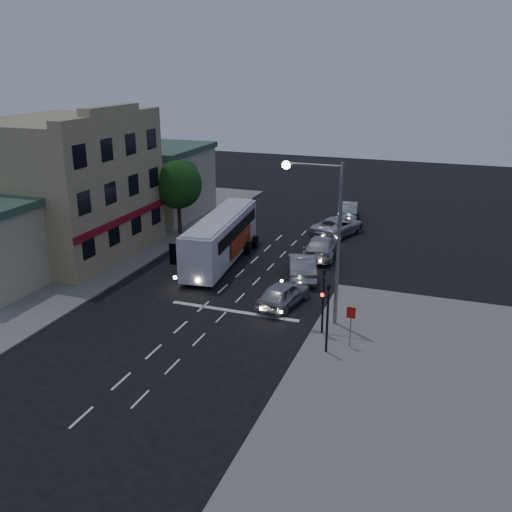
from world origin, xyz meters
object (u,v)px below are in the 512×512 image
at_px(tour_bus, 221,237).
at_px(car_sedan_b, 321,247).
at_px(regulatory_sign, 351,320).
at_px(street_tree, 178,182).
at_px(streetlight, 327,225).
at_px(car_suv, 283,294).
at_px(traffic_signal_side, 328,310).
at_px(car_sedan_a, 302,266).
at_px(car_sedan_c, 338,226).
at_px(car_extra, 348,210).
at_px(traffic_signal_main, 323,293).

bearing_deg(tour_bus, car_sedan_b, 22.69).
relative_size(regulatory_sign, street_tree, 0.35).
xyz_separation_m(car_sedan_b, streetlight, (2.88, -11.27, 4.94)).
height_order(car_suv, street_tree, street_tree).
distance_m(car_suv, street_tree, 17.34).
height_order(car_sedan_b, traffic_signal_side, traffic_signal_side).
xyz_separation_m(car_sedan_a, car_sedan_c, (0.15, 10.82, -0.04)).
xyz_separation_m(car_sedan_c, streetlight, (2.92, -17.32, 4.95)).
xyz_separation_m(car_suv, car_sedan_c, (-0.04, 15.72, 0.02)).
distance_m(car_sedan_c, traffic_signal_side, 21.14).
bearing_deg(car_extra, car_sedan_b, 82.22).
distance_m(car_sedan_a, traffic_signal_main, 8.74).
relative_size(tour_bus, traffic_signal_side, 2.84).
bearing_deg(tour_bus, traffic_signal_main, -48.84).
xyz_separation_m(car_sedan_b, street_tree, (-12.67, 1.55, 3.70)).
relative_size(car_extra, traffic_signal_side, 1.20).
bearing_deg(car_sedan_c, traffic_signal_main, 117.85).
xyz_separation_m(car_sedan_c, traffic_signal_main, (3.18, -18.74, 1.64)).
distance_m(car_sedan_a, traffic_signal_side, 10.80).
bearing_deg(car_suv, car_sedan_c, -79.20).
relative_size(car_sedan_b, traffic_signal_side, 1.33).
relative_size(car_sedan_a, street_tree, 0.80).
bearing_deg(car_sedan_a, car_suv, 73.83).
bearing_deg(regulatory_sign, car_sedan_a, 119.37).
relative_size(car_suv, car_sedan_b, 0.82).
bearing_deg(street_tree, car_suv, -41.53).
relative_size(car_sedan_c, regulatory_sign, 2.55).
bearing_deg(car_extra, traffic_signal_main, 88.77).
relative_size(tour_bus, car_sedan_b, 2.13).
bearing_deg(regulatory_sign, traffic_signal_main, 149.16).
height_order(car_extra, traffic_signal_main, traffic_signal_main).
height_order(car_sedan_c, street_tree, street_tree).
distance_m(car_suv, regulatory_sign, 6.35).
distance_m(car_sedan_c, streetlight, 18.25).
bearing_deg(car_sedan_a, street_tree, -45.34).
xyz_separation_m(car_extra, regulatory_sign, (5.13, -25.42, 0.78)).
xyz_separation_m(streetlight, street_tree, (-15.55, 12.82, -1.23)).
xyz_separation_m(car_sedan_a, regulatory_sign, (5.03, -8.93, 0.78)).
distance_m(car_sedan_b, regulatory_sign, 14.56).
bearing_deg(tour_bus, streetlight, -44.76).
distance_m(streetlight, street_tree, 20.19).
height_order(car_suv, car_sedan_c, car_sedan_c).
bearing_deg(regulatory_sign, car_extra, 101.41).
xyz_separation_m(car_suv, regulatory_sign, (4.83, -4.04, 0.84)).
relative_size(car_sedan_b, regulatory_sign, 2.48).
height_order(car_sedan_a, street_tree, street_tree).
relative_size(car_extra, traffic_signal_main, 1.20).
height_order(traffic_signal_side, street_tree, street_tree).
bearing_deg(car_sedan_b, traffic_signal_main, 99.10).
xyz_separation_m(car_suv, car_sedan_a, (-0.19, 4.90, 0.06)).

